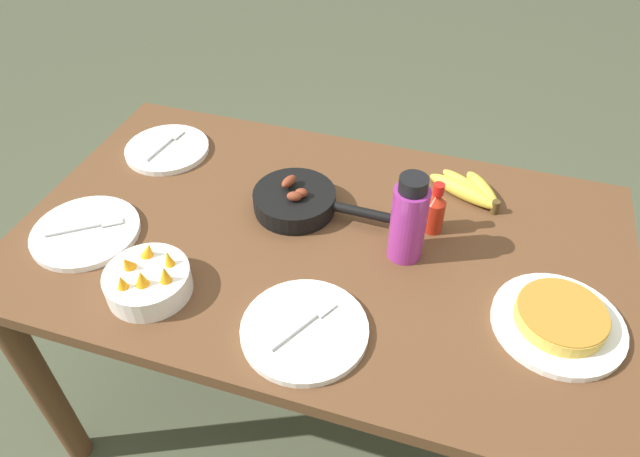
% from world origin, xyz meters
% --- Properties ---
extents(ground_plane, '(14.00, 14.00, 0.00)m').
position_xyz_m(ground_plane, '(0.00, 0.00, 0.00)').
color(ground_plane, '#474C38').
extents(dining_table, '(1.43, 0.85, 0.76)m').
position_xyz_m(dining_table, '(0.00, 0.00, 0.65)').
color(dining_table, brown).
rests_on(dining_table, ground_plane).
extents(banana_bunch, '(0.20, 0.15, 0.04)m').
position_xyz_m(banana_bunch, '(0.32, 0.26, 0.78)').
color(banana_bunch, gold).
rests_on(banana_bunch, dining_table).
extents(skillet, '(0.34, 0.20, 0.08)m').
position_xyz_m(skillet, '(-0.09, 0.08, 0.79)').
color(skillet, black).
rests_on(skillet, dining_table).
extents(frittata_plate_center, '(0.26, 0.26, 0.05)m').
position_xyz_m(frittata_plate_center, '(0.54, -0.10, 0.78)').
color(frittata_plate_center, white).
rests_on(frittata_plate_center, dining_table).
extents(empty_plate_near_front, '(0.25, 0.25, 0.02)m').
position_xyz_m(empty_plate_near_front, '(-0.53, -0.16, 0.77)').
color(empty_plate_near_front, white).
rests_on(empty_plate_near_front, dining_table).
extents(empty_plate_far_left, '(0.26, 0.26, 0.02)m').
position_xyz_m(empty_plate_far_left, '(0.05, -0.27, 0.77)').
color(empty_plate_far_left, white).
rests_on(empty_plate_far_left, dining_table).
extents(empty_plate_far_right, '(0.23, 0.23, 0.02)m').
position_xyz_m(empty_plate_far_right, '(-0.52, 0.21, 0.77)').
color(empty_plate_far_right, white).
rests_on(empty_plate_far_right, dining_table).
extents(fruit_bowl_mango, '(0.18, 0.18, 0.09)m').
position_xyz_m(fruit_bowl_mango, '(-0.30, -0.27, 0.79)').
color(fruit_bowl_mango, white).
rests_on(fruit_bowl_mango, dining_table).
extents(water_bottle, '(0.08, 0.08, 0.22)m').
position_xyz_m(water_bottle, '(0.20, 0.01, 0.86)').
color(water_bottle, '#992D89').
rests_on(water_bottle, dining_table).
extents(hot_sauce_bottle, '(0.05, 0.05, 0.14)m').
position_xyz_m(hot_sauce_bottle, '(0.25, 0.11, 0.82)').
color(hot_sauce_bottle, '#B72814').
rests_on(hot_sauce_bottle, dining_table).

